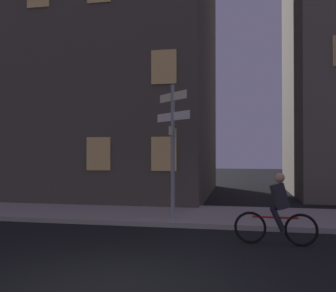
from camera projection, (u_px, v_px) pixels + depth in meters
name	position (u px, v px, depth m)	size (l,w,h in m)	color
sidewalk_kerb	(179.00, 215.00, 11.89)	(40.00, 3.39, 0.14)	#9E9991
signpost	(173.00, 139.00, 10.95)	(1.17, 1.17, 3.90)	gray
cyclist	(278.00, 211.00, 8.37)	(1.82, 0.35, 1.61)	black
building_left_block	(89.00, 12.00, 18.90)	(12.07, 9.79, 18.26)	#4C443D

